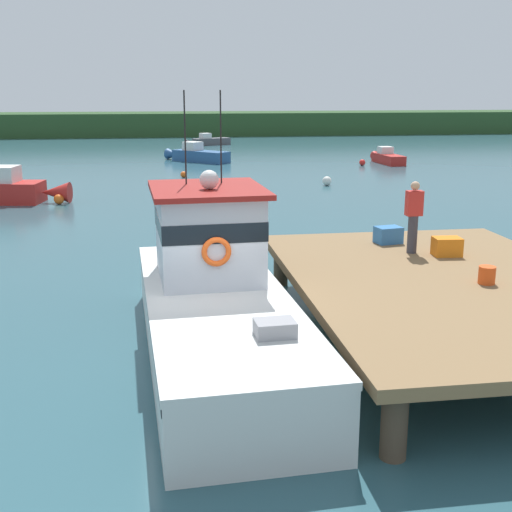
# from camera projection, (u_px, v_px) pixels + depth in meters

# --- Properties ---
(ground_plane) EXTENTS (200.00, 200.00, 0.00)m
(ground_plane) POSITION_uv_depth(u_px,v_px,m) (206.00, 351.00, 12.47)
(ground_plane) COLOR #2D5660
(dock) EXTENTS (6.00, 9.00, 1.20)m
(dock) POSITION_uv_depth(u_px,v_px,m) (450.00, 286.00, 12.89)
(dock) COLOR #4C3D2D
(dock) RESTS_ON ground
(main_fishing_boat) EXTENTS (2.95, 9.88, 4.80)m
(main_fishing_boat) POSITION_uv_depth(u_px,v_px,m) (213.00, 297.00, 12.44)
(main_fishing_boat) COLOR silver
(main_fishing_boat) RESTS_ON ground
(crate_stack_mid_dock) EXTENTS (0.63, 0.48, 0.41)m
(crate_stack_mid_dock) POSITION_uv_depth(u_px,v_px,m) (447.00, 247.00, 14.67)
(crate_stack_mid_dock) COLOR orange
(crate_stack_mid_dock) RESTS_ON dock
(crate_stack_near_edge) EXTENTS (0.67, 0.54, 0.40)m
(crate_stack_near_edge) POSITION_uv_depth(u_px,v_px,m) (388.00, 235.00, 15.88)
(crate_stack_near_edge) COLOR #3370B2
(crate_stack_near_edge) RESTS_ON dock
(bait_bucket) EXTENTS (0.32, 0.32, 0.34)m
(bait_bucket) POSITION_uv_depth(u_px,v_px,m) (487.00, 275.00, 12.55)
(bait_bucket) COLOR #E04C19
(bait_bucket) RESTS_ON dock
(deckhand_by_the_boat) EXTENTS (0.36, 0.22, 1.63)m
(deckhand_by_the_boat) POSITION_uv_depth(u_px,v_px,m) (414.00, 216.00, 14.77)
(deckhand_by_the_boat) COLOR #383842
(deckhand_by_the_boat) RESTS_ON dock
(moored_boat_near_channel) EXTENTS (4.42, 4.43, 1.33)m
(moored_boat_near_channel) POSITION_uv_depth(u_px,v_px,m) (197.00, 155.00, 45.19)
(moored_boat_near_channel) COLOR #285184
(moored_boat_near_channel) RESTS_ON ground
(moored_boat_mid_harbor) EXTENTS (4.20, 2.37, 1.07)m
(moored_boat_mid_harbor) POSITION_uv_depth(u_px,v_px,m) (208.00, 141.00, 58.54)
(moored_boat_mid_harbor) COLOR #4C4C51
(moored_boat_mid_harbor) RESTS_ON ground
(moored_boat_far_right) EXTENTS (1.26, 4.28, 1.08)m
(moored_boat_far_right) POSITION_uv_depth(u_px,v_px,m) (387.00, 158.00, 44.23)
(moored_boat_far_right) COLOR red
(moored_boat_far_right) RESTS_ON ground
(mooring_buoy_inshore) EXTENTS (0.35, 0.35, 0.35)m
(mooring_buoy_inshore) POSITION_uv_depth(u_px,v_px,m) (184.00, 174.00, 36.98)
(mooring_buoy_inshore) COLOR #EA5B19
(mooring_buoy_inshore) RESTS_ON ground
(mooring_buoy_spare_mooring) EXTENTS (0.47, 0.47, 0.47)m
(mooring_buoy_spare_mooring) POSITION_uv_depth(u_px,v_px,m) (327.00, 181.00, 33.91)
(mooring_buoy_spare_mooring) COLOR silver
(mooring_buoy_spare_mooring) RESTS_ON ground
(mooring_buoy_outer) EXTENTS (0.43, 0.43, 0.43)m
(mooring_buoy_outer) POSITION_uv_depth(u_px,v_px,m) (59.00, 199.00, 28.36)
(mooring_buoy_outer) COLOR #EA5B19
(mooring_buoy_outer) RESTS_ON ground
(mooring_buoy_channel_marker) EXTENTS (0.40, 0.40, 0.40)m
(mooring_buoy_channel_marker) POSITION_uv_depth(u_px,v_px,m) (362.00, 162.00, 42.85)
(mooring_buoy_channel_marker) COLOR red
(mooring_buoy_channel_marker) RESTS_ON ground
(far_shoreline) EXTENTS (120.00, 8.00, 2.40)m
(far_shoreline) POSITION_uv_depth(u_px,v_px,m) (163.00, 124.00, 71.61)
(far_shoreline) COLOR #284723
(far_shoreline) RESTS_ON ground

